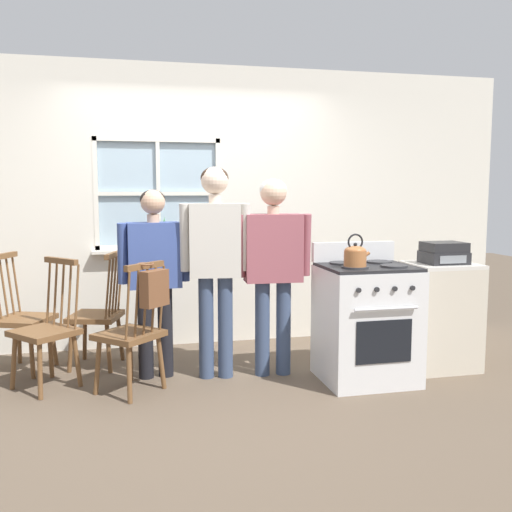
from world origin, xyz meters
name	(u,v)px	position (x,y,z in m)	size (l,w,h in m)	color
ground_plane	(221,389)	(0.00, 0.00, 0.00)	(16.00, 16.00, 0.00)	brown
wall_back	(198,208)	(0.02, 1.40, 1.34)	(6.40, 0.16, 2.70)	silver
chair_by_window	(131,334)	(-0.65, 0.10, 0.44)	(0.58, 0.58, 0.99)	brown
chair_near_wall	(47,331)	(-1.28, 0.35, 0.44)	(0.58, 0.58, 0.99)	brown
chair_center_cluster	(98,316)	(-0.92, 0.82, 0.44)	(0.50, 0.51, 0.99)	brown
chair_near_stove	(21,319)	(-1.54, 0.83, 0.44)	(0.53, 0.54, 0.99)	brown
person_elderly_left	(154,266)	(-0.46, 0.42, 0.91)	(0.57, 0.24, 1.51)	black
person_teen_center	(215,250)	(0.01, 0.30, 1.04)	(0.56, 0.26, 1.69)	#384766
person_adult_right	(273,256)	(0.48, 0.26, 0.99)	(0.61, 0.24, 1.60)	#384766
stove	(366,322)	(1.17, -0.03, 0.47)	(0.71, 0.68, 1.08)	silver
kettle	(355,255)	(1.01, -0.16, 1.02)	(0.21, 0.17, 0.25)	#A86638
potted_plant	(164,239)	(-0.32, 1.31, 1.05)	(0.12, 0.12, 0.32)	#42474C
handbag	(154,287)	(-0.49, -0.07, 0.82)	(0.25, 0.25, 0.31)	brown
side_counter	(440,316)	(1.91, 0.13, 0.45)	(0.55, 0.50, 0.90)	beige
stereo	(444,253)	(1.91, 0.10, 0.99)	(0.34, 0.29, 0.18)	#232326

